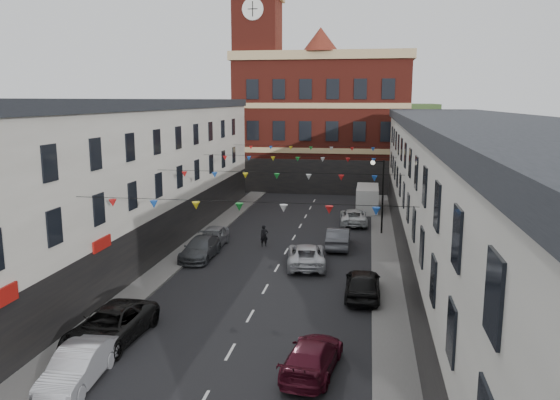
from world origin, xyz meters
The scene contains 20 objects.
ground centered at (0.00, 0.00, 0.00)m, with size 160.00×160.00×0.00m, color black.
pavement_left centered at (-6.90, 2.00, 0.07)m, with size 1.80×64.00×0.15m, color #605E5B.
pavement_right centered at (6.90, 2.00, 0.07)m, with size 1.80×64.00×0.15m, color #605E5B.
terrace_left centered at (-11.78, 1.00, 5.35)m, with size 8.40×56.00×10.70m.
terrace_right centered at (11.78, 1.00, 4.85)m, with size 8.40×56.00×9.70m.
civic_building centered at (0.00, 37.95, 8.14)m, with size 20.60×13.30×18.50m.
clock_tower centered at (-7.50, 35.00, 14.93)m, with size 5.60×5.60×30.00m.
distant_hill centered at (-4.00, 62.00, 5.00)m, with size 40.00×14.00×10.00m, color #345226.
street_lamp centered at (6.55, 14.00, 3.90)m, with size 1.10×0.36×6.00m.
car_left_b centered at (-5.02, -11.53, 0.72)m, with size 1.52×4.36×1.44m, color #B4B5BC.
car_left_c centered at (-5.50, -7.89, 0.76)m, with size 2.53×5.48×1.52m, color black.
car_left_d centered at (-5.50, 5.31, 0.70)m, with size 1.97×4.84×1.41m, color #46494E.
car_left_e centered at (-5.50, 8.34, 0.74)m, with size 1.76×4.37×1.49m, color gray.
car_right_c centered at (3.64, -9.17, 0.67)m, with size 1.87×4.60×1.34m, color #4D0F1F.
car_right_d centered at (5.50, -0.42, 0.80)m, with size 1.89×4.69×1.60m, color black.
car_right_e centered at (3.60, 9.57, 0.76)m, with size 1.60×4.59×1.51m, color #4E5056.
car_right_f centered at (4.47, 17.40, 0.68)m, with size 2.26×4.90×1.36m, color silver.
moving_car centered at (1.80, 4.83, 0.72)m, with size 2.40×5.20×1.44m, color silver.
white_van centered at (5.60, 23.53, 1.19)m, with size 2.07×5.39×2.38m, color silver.
pedestrian centered at (-1.81, 9.05, 0.80)m, with size 0.58×0.38×1.59m, color black.
Camera 1 is at (5.62, -29.17, 10.65)m, focal length 35.00 mm.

